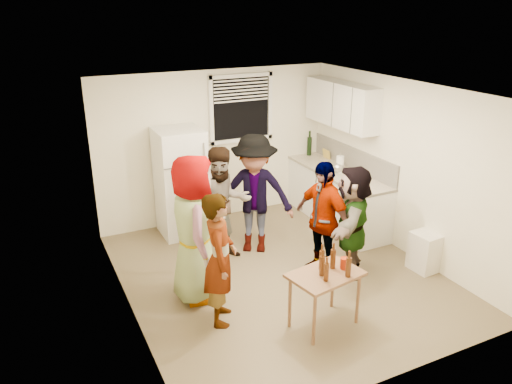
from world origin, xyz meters
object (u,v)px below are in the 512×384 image
wine_bottle (309,155)px  red_cup (344,268)px  blue_cup (356,189)px  guest_grey (197,296)px  beer_bottle_table (326,280)px  beer_bottle_counter (358,184)px  guest_back_right (254,249)px  guest_black (319,272)px  kettle (338,172)px  guest_back_left (225,257)px  guest_orange (348,272)px  refrigerator (181,182)px  trash_bin (426,253)px  serving_table (323,324)px  guest_stripe (222,319)px

wine_bottle → red_cup: size_ratio=2.54×
blue_cup → guest_grey: (-2.63, -0.33, -0.90)m
wine_bottle → beer_bottle_table: 3.98m
beer_bottle_counter → guest_back_right: size_ratio=0.12×
beer_bottle_counter → guest_black: (-1.06, -0.66, -0.90)m
guest_grey → beer_bottle_table: bearing=-130.4°
kettle → guest_back_left: bearing=-179.7°
beer_bottle_table → red_cup: (0.33, 0.13, 0.00)m
guest_orange → beer_bottle_table: bearing=-7.4°
guest_grey → guest_black: (1.72, -0.16, 0.00)m
guest_black → guest_orange: 0.40m
refrigerator → trash_bin: bearing=-44.8°
serving_table → guest_black: (0.62, 1.04, 0.00)m
guest_back_right → guest_black: 1.12m
guest_orange → guest_black: bearing=-76.9°
guest_grey → guest_orange: guest_grey is taller
guest_back_right → guest_orange: (0.87, -1.18, 0.00)m
guest_stripe → guest_black: bearing=-52.1°
kettle → red_cup: (-1.49, -2.30, -0.23)m
beer_bottle_counter → beer_bottle_table: bearing=-134.1°
guest_grey → red_cup: bearing=-119.4°
beer_bottle_counter → trash_bin: bearing=-76.7°
refrigerator → guest_orange: 2.90m
red_cup → wine_bottle: bearing=64.6°
guest_black → guest_orange: size_ratio=1.04×
blue_cup → guest_black: (-0.90, -0.49, -0.90)m
red_cup → guest_grey: red_cup is taller
trash_bin → guest_back_left: bearing=147.3°
trash_bin → serving_table: 2.05m
guest_stripe → guest_back_right: bearing=-14.8°
blue_cup → beer_bottle_table: size_ratio=0.64×
beer_bottle_counter → guest_stripe: beer_bottle_counter is taller
trash_bin → red_cup: bearing=-165.0°
beer_bottle_counter → guest_black: bearing=-148.1°
kettle → guest_orange: (-0.76, -1.44, -0.90)m
red_cup → guest_stripe: (-1.26, 0.61, -0.67)m
trash_bin → serving_table: (-1.98, -0.46, -0.25)m
blue_cup → guest_black: blue_cup is taller
beer_bottle_table → guest_back_left: (-0.31, 2.12, -0.67)m
guest_back_left → trash_bin: bearing=-28.8°
guest_orange → guest_back_left: bearing=-89.7°
guest_grey → guest_back_right: 1.47m
wine_bottle → guest_orange: size_ratio=0.22×
blue_cup → serving_table: size_ratio=0.17×
serving_table → guest_stripe: (-1.01, 0.61, 0.00)m
guest_black → guest_back_right: bearing=-164.6°
beer_bottle_table → guest_orange: bearing=42.9°
guest_back_left → guest_black: 1.40m
guest_stripe → guest_black: 1.69m
kettle → beer_bottle_counter: size_ratio=1.18×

